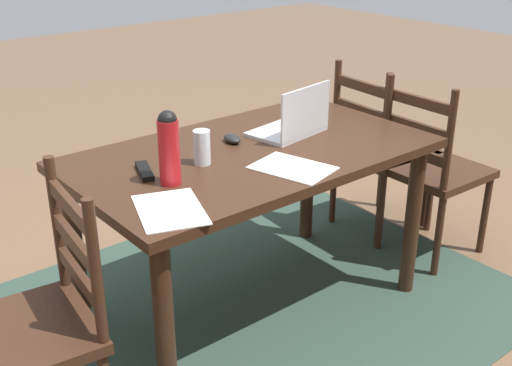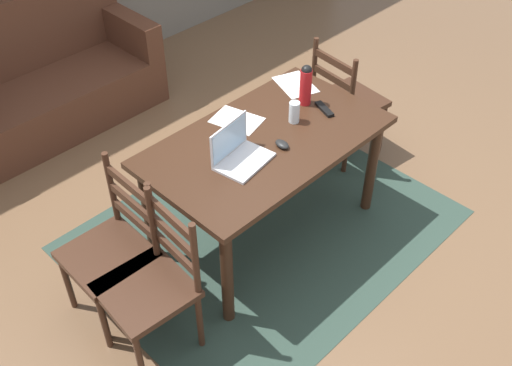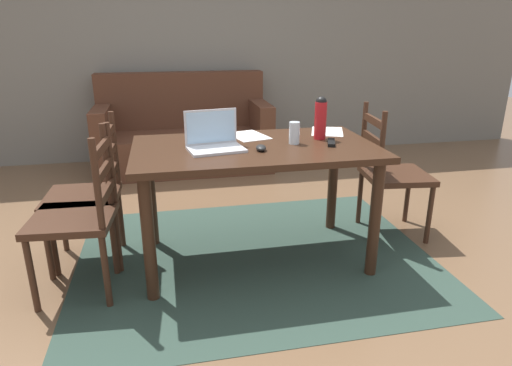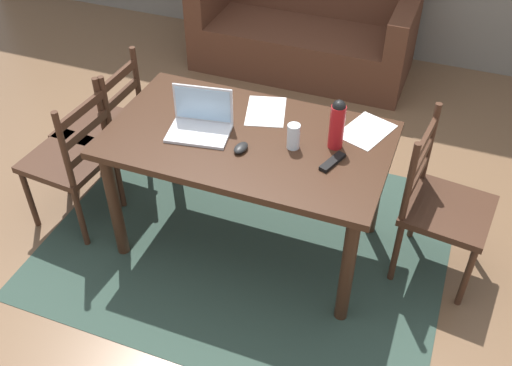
# 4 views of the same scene
# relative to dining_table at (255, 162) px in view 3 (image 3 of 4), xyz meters

# --- Properties ---
(ground_plane) EXTENTS (14.00, 14.00, 0.00)m
(ground_plane) POSITION_rel_dining_table_xyz_m (0.00, 0.00, -0.67)
(ground_plane) COLOR brown
(area_rug) EXTENTS (2.31, 1.85, 0.01)m
(area_rug) POSITION_rel_dining_table_xyz_m (0.00, 0.00, -0.66)
(area_rug) COLOR #2D4238
(area_rug) RESTS_ON ground
(wall_back) EXTENTS (8.00, 0.12, 2.70)m
(wall_back) POSITION_rel_dining_table_xyz_m (0.00, 2.66, 0.68)
(wall_back) COLOR slate
(wall_back) RESTS_ON ground
(dining_table) EXTENTS (1.48, 0.86, 0.77)m
(dining_table) POSITION_rel_dining_table_xyz_m (0.00, 0.00, 0.00)
(dining_table) COLOR #382114
(dining_table) RESTS_ON ground
(chair_left_far) EXTENTS (0.45, 0.45, 0.95)m
(chair_left_far) POSITION_rel_dining_table_xyz_m (-1.03, 0.17, -0.20)
(chair_left_far) COLOR #3D2316
(chair_left_far) RESTS_ON ground
(chair_left_near) EXTENTS (0.47, 0.47, 0.95)m
(chair_left_near) POSITION_rel_dining_table_xyz_m (-1.03, -0.17, -0.20)
(chair_left_near) COLOR #3D2316
(chair_left_near) RESTS_ON ground
(chair_right_far) EXTENTS (0.49, 0.49, 0.95)m
(chair_right_far) POSITION_rel_dining_table_xyz_m (1.03, 0.18, -0.20)
(chair_right_far) COLOR #3D2316
(chair_right_far) RESTS_ON ground
(couch) EXTENTS (1.80, 0.80, 1.00)m
(couch) POSITION_rel_dining_table_xyz_m (-0.34, 2.18, -0.31)
(couch) COLOR #512D1E
(couch) RESTS_ON ground
(laptop) EXTENTS (0.35, 0.27, 0.23)m
(laptop) POSITION_rel_dining_table_xyz_m (-0.26, -0.02, 0.16)
(laptop) COLOR silver
(laptop) RESTS_ON dining_table
(water_bottle) EXTENTS (0.08, 0.08, 0.27)m
(water_bottle) POSITION_rel_dining_table_xyz_m (0.45, 0.08, 0.25)
(water_bottle) COLOR red
(water_bottle) RESTS_ON dining_table
(drinking_glass) EXTENTS (0.07, 0.07, 0.14)m
(drinking_glass) POSITION_rel_dining_table_xyz_m (0.25, -0.00, 0.17)
(drinking_glass) COLOR silver
(drinking_glass) RESTS_ON dining_table
(computer_mouse) EXTENTS (0.07, 0.11, 0.03)m
(computer_mouse) POSITION_rel_dining_table_xyz_m (0.01, -0.12, 0.12)
(computer_mouse) COLOR black
(computer_mouse) RESTS_ON dining_table
(tv_remote) EXTENTS (0.10, 0.17, 0.02)m
(tv_remote) POSITION_rel_dining_table_xyz_m (0.47, -0.06, 0.11)
(tv_remote) COLOR black
(tv_remote) RESTS_ON dining_table
(paper_stack_left) EXTENTS (0.30, 0.35, 0.00)m
(paper_stack_left) POSITION_rel_dining_table_xyz_m (0.57, 0.27, 0.11)
(paper_stack_left) COLOR white
(paper_stack_left) RESTS_ON dining_table
(paper_stack_right) EXTENTS (0.28, 0.34, 0.00)m
(paper_stack_right) POSITION_rel_dining_table_xyz_m (0.01, 0.26, 0.11)
(paper_stack_right) COLOR white
(paper_stack_right) RESTS_ON dining_table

